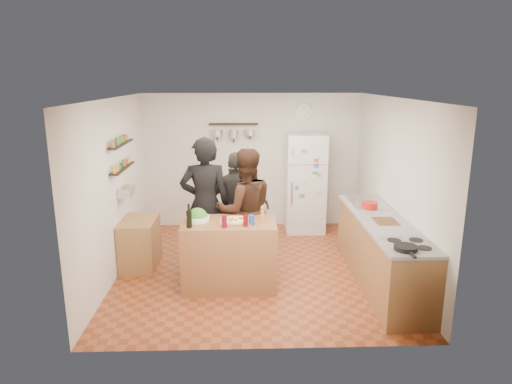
{
  "coord_description": "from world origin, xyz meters",
  "views": [
    {
      "loc": [
        -0.21,
        -6.35,
        2.77
      ],
      "look_at": [
        0.0,
        0.1,
        1.15
      ],
      "focal_mm": 32.0,
      "sensor_mm": 36.0,
      "label": 1
    }
  ],
  "objects_px": {
    "salad_bowl": "(198,219)",
    "pepper_mill": "(263,214)",
    "salt_canister": "(252,220)",
    "red_bowl": "(370,205)",
    "counter_run": "(381,252)",
    "fridge": "(305,183)",
    "wine_bottle": "(189,219)",
    "prep_island": "(229,254)",
    "person_center": "(245,210)",
    "side_table": "(140,243)",
    "skillet": "(406,248)",
    "person_back": "(237,206)",
    "wall_clock": "(304,112)",
    "person_left": "(205,205)"
  },
  "relations": [
    {
      "from": "wine_bottle",
      "to": "salt_canister",
      "type": "relative_size",
      "value": 1.77
    },
    {
      "from": "skillet",
      "to": "fridge",
      "type": "height_order",
      "value": "fridge"
    },
    {
      "from": "counter_run",
      "to": "side_table",
      "type": "relative_size",
      "value": 3.29
    },
    {
      "from": "person_left",
      "to": "person_center",
      "type": "height_order",
      "value": "person_left"
    },
    {
      "from": "counter_run",
      "to": "fridge",
      "type": "height_order",
      "value": "fridge"
    },
    {
      "from": "wine_bottle",
      "to": "salt_canister",
      "type": "height_order",
      "value": "wine_bottle"
    },
    {
      "from": "counter_run",
      "to": "red_bowl",
      "type": "height_order",
      "value": "red_bowl"
    },
    {
      "from": "wine_bottle",
      "to": "counter_run",
      "type": "xyz_separation_m",
      "value": [
        2.58,
        0.22,
        -0.57
      ]
    },
    {
      "from": "salad_bowl",
      "to": "pepper_mill",
      "type": "bearing_deg",
      "value": 0.0
    },
    {
      "from": "skillet",
      "to": "prep_island",
      "type": "bearing_deg",
      "value": 150.57
    },
    {
      "from": "person_back",
      "to": "fridge",
      "type": "bearing_deg",
      "value": -128.88
    },
    {
      "from": "salt_canister",
      "to": "fridge",
      "type": "height_order",
      "value": "fridge"
    },
    {
      "from": "salt_canister",
      "to": "red_bowl",
      "type": "xyz_separation_m",
      "value": [
        1.73,
        0.65,
        -0.0
      ]
    },
    {
      "from": "prep_island",
      "to": "person_back",
      "type": "relative_size",
      "value": 0.74
    },
    {
      "from": "salad_bowl",
      "to": "wall_clock",
      "type": "height_order",
      "value": "wall_clock"
    },
    {
      "from": "pepper_mill",
      "to": "counter_run",
      "type": "xyz_separation_m",
      "value": [
        1.63,
        -0.05,
        -0.54
      ]
    },
    {
      "from": "salt_canister",
      "to": "red_bowl",
      "type": "height_order",
      "value": "salt_canister"
    },
    {
      "from": "salad_bowl",
      "to": "side_table",
      "type": "relative_size",
      "value": 0.4
    },
    {
      "from": "salad_bowl",
      "to": "person_left",
      "type": "bearing_deg",
      "value": 82.89
    },
    {
      "from": "person_center",
      "to": "fridge",
      "type": "xyz_separation_m",
      "value": [
        1.11,
        1.76,
        -0.0
      ]
    },
    {
      "from": "wine_bottle",
      "to": "skillet",
      "type": "relative_size",
      "value": 0.83
    },
    {
      "from": "salad_bowl",
      "to": "pepper_mill",
      "type": "distance_m",
      "value": 0.87
    },
    {
      "from": "fridge",
      "to": "salt_canister",
      "type": "bearing_deg",
      "value": -113.05
    },
    {
      "from": "wine_bottle",
      "to": "person_center",
      "type": "relative_size",
      "value": 0.12
    },
    {
      "from": "skillet",
      "to": "fridge",
      "type": "relative_size",
      "value": 0.15
    },
    {
      "from": "salt_canister",
      "to": "person_center",
      "type": "height_order",
      "value": "person_center"
    },
    {
      "from": "salt_canister",
      "to": "person_left",
      "type": "distance_m",
      "value": 0.95
    },
    {
      "from": "prep_island",
      "to": "salad_bowl",
      "type": "bearing_deg",
      "value": 173.21
    },
    {
      "from": "salad_bowl",
      "to": "wall_clock",
      "type": "relative_size",
      "value": 1.07
    },
    {
      "from": "wine_bottle",
      "to": "skillet",
      "type": "xyz_separation_m",
      "value": [
        2.48,
        -0.9,
        -0.07
      ]
    },
    {
      "from": "wine_bottle",
      "to": "prep_island",
      "type": "bearing_deg",
      "value": 23.75
    },
    {
      "from": "salad_bowl",
      "to": "person_center",
      "type": "distance_m",
      "value": 0.81
    },
    {
      "from": "salt_canister",
      "to": "skillet",
      "type": "bearing_deg",
      "value": -30.69
    },
    {
      "from": "person_left",
      "to": "person_center",
      "type": "distance_m",
      "value": 0.58
    },
    {
      "from": "prep_island",
      "to": "person_back",
      "type": "height_order",
      "value": "person_back"
    },
    {
      "from": "fridge",
      "to": "side_table",
      "type": "xyz_separation_m",
      "value": [
        -2.69,
        -1.61,
        -0.54
      ]
    },
    {
      "from": "salt_canister",
      "to": "red_bowl",
      "type": "relative_size",
      "value": 0.53
    },
    {
      "from": "salad_bowl",
      "to": "counter_run",
      "type": "distance_m",
      "value": 2.55
    },
    {
      "from": "wine_bottle",
      "to": "side_table",
      "type": "relative_size",
      "value": 0.27
    },
    {
      "from": "salad_bowl",
      "to": "wine_bottle",
      "type": "xyz_separation_m",
      "value": [
        -0.08,
        -0.27,
        0.08
      ]
    },
    {
      "from": "salad_bowl",
      "to": "skillet",
      "type": "xyz_separation_m",
      "value": [
        2.4,
        -1.17,
        0.0
      ]
    },
    {
      "from": "red_bowl",
      "to": "wine_bottle",
      "type": "bearing_deg",
      "value": -163.56
    },
    {
      "from": "counter_run",
      "to": "person_center",
      "type": "bearing_deg",
      "value": 163.76
    },
    {
      "from": "prep_island",
      "to": "person_center",
      "type": "relative_size",
      "value": 0.69
    },
    {
      "from": "wine_bottle",
      "to": "person_left",
      "type": "xyz_separation_m",
      "value": [
        0.15,
        0.79,
        -0.03
      ]
    },
    {
      "from": "salt_canister",
      "to": "counter_run",
      "type": "distance_m",
      "value": 1.86
    },
    {
      "from": "pepper_mill",
      "to": "fridge",
      "type": "relative_size",
      "value": 0.09
    },
    {
      "from": "skillet",
      "to": "side_table",
      "type": "height_order",
      "value": "skillet"
    },
    {
      "from": "person_left",
      "to": "red_bowl",
      "type": "relative_size",
      "value": 8.53
    },
    {
      "from": "wine_bottle",
      "to": "red_bowl",
      "type": "xyz_separation_m",
      "value": [
        2.53,
        0.75,
        -0.05
      ]
    }
  ]
}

